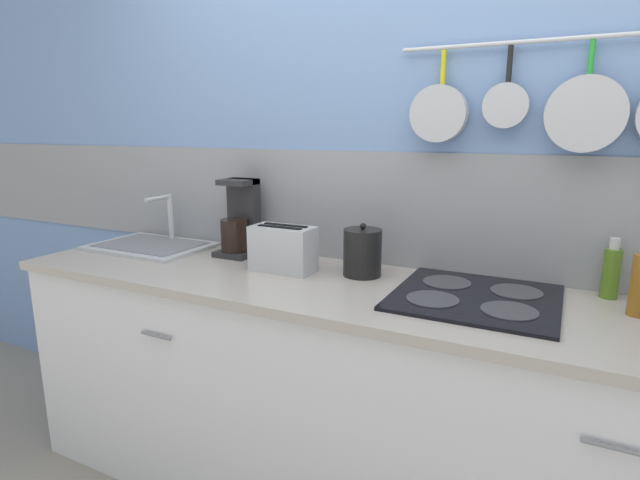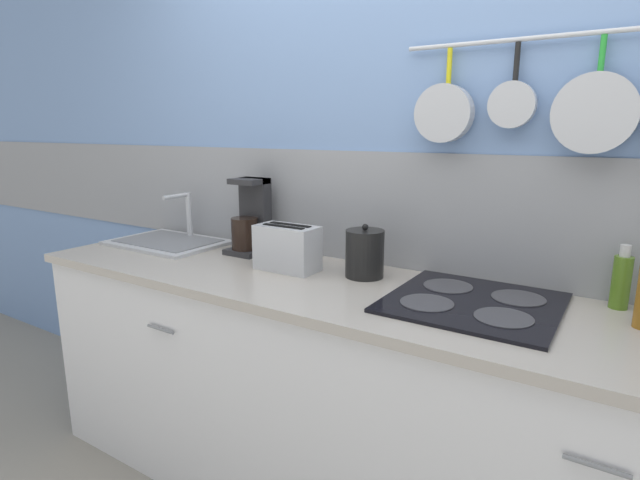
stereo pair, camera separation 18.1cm
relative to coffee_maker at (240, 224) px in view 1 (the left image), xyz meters
The scene contains 9 objects.
wall_back 0.77m from the coffee_maker, 12.44° to the left, with size 7.20×0.16×2.60m.
cabinet_base 0.97m from the coffee_maker, 15.99° to the right, with size 2.93×0.63×0.88m.
countertop 0.76m from the coffee_maker, 15.99° to the right, with size 2.97×0.65×0.03m.
sink_basin 0.48m from the coffee_maker, 169.55° to the right, with size 0.54×0.38×0.24m.
coffee_maker is the anchor object (origin of this frame).
toaster 0.34m from the coffee_maker, 25.13° to the right, with size 0.27×0.13×0.18m.
kettle 0.62m from the coffee_maker, ahead, with size 0.15×0.15×0.20m.
cooktop 1.07m from the coffee_maker, ahead, with size 0.52×0.51×0.01m.
bottle_hot_sauce 1.45m from the coffee_maker, ahead, with size 0.06×0.06×0.20m.
Camera 1 is at (0.58, -1.57, 1.47)m, focal length 28.00 mm.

